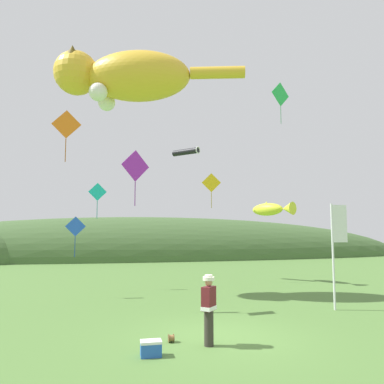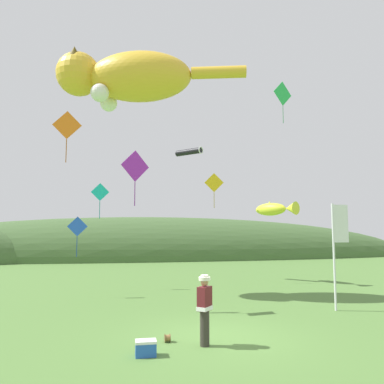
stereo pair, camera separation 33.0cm
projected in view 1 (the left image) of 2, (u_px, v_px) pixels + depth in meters
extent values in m
plane|color=#517A38|center=(221.00, 338.00, 10.18)|extent=(120.00, 120.00, 0.00)
ellipsoid|color=#426033|center=(144.00, 258.00, 37.96)|extent=(58.23, 10.46, 8.34)
cylinder|color=#332D28|center=(209.00, 328.00, 9.51)|extent=(0.24, 0.24, 0.88)
cube|color=#59191E|center=(209.00, 298.00, 9.59)|extent=(0.44, 0.46, 0.60)
cube|color=white|center=(209.00, 308.00, 9.56)|extent=(0.47, 0.49, 0.10)
sphere|color=tan|center=(209.00, 282.00, 9.63)|extent=(0.20, 0.20, 0.20)
cylinder|color=silver|center=(209.00, 279.00, 9.64)|extent=(0.30, 0.30, 0.09)
cylinder|color=silver|center=(209.00, 276.00, 9.64)|extent=(0.20, 0.20, 0.07)
cylinder|color=olive|center=(171.00, 338.00, 9.79)|extent=(0.13, 0.16, 0.16)
cylinder|color=brown|center=(169.00, 338.00, 9.78)|extent=(0.02, 0.21, 0.21)
cylinder|color=brown|center=(174.00, 338.00, 9.80)|extent=(0.02, 0.21, 0.21)
cube|color=blue|center=(151.00, 350.00, 8.71)|extent=(0.48, 0.32, 0.30)
cube|color=white|center=(151.00, 342.00, 8.73)|extent=(0.49, 0.33, 0.06)
cylinder|color=silver|center=(333.00, 256.00, 13.87)|extent=(0.08, 0.08, 3.91)
cube|color=white|center=(340.00, 224.00, 14.05)|extent=(0.60, 0.03, 1.40)
ellipsoid|color=gold|center=(139.00, 77.00, 17.75)|extent=(5.38, 3.69, 2.33)
ellipsoid|color=white|center=(134.00, 85.00, 17.72)|extent=(3.43, 2.15, 1.28)
sphere|color=gold|center=(76.00, 73.00, 17.91)|extent=(2.10, 2.10, 2.10)
cone|color=#503E10|center=(72.00, 52.00, 17.41)|extent=(0.91, 0.91, 0.70)
cone|color=#503E10|center=(81.00, 63.00, 18.56)|extent=(0.91, 0.91, 0.70)
sphere|color=white|center=(98.00, 92.00, 17.03)|extent=(0.84, 0.84, 0.84)
sphere|color=white|center=(107.00, 102.00, 18.43)|extent=(0.84, 0.84, 0.84)
cylinder|color=gold|center=(217.00, 73.00, 17.58)|extent=(2.62, 1.17, 0.56)
ellipsoid|color=yellow|center=(267.00, 209.00, 21.53)|extent=(1.70, 2.16, 0.72)
cone|color=yellow|center=(288.00, 208.00, 20.53)|extent=(0.96, 0.94, 0.72)
cone|color=yellow|center=(266.00, 204.00, 21.61)|extent=(0.46, 0.46, 0.34)
sphere|color=black|center=(261.00, 209.00, 22.20)|extent=(0.17, 0.17, 0.17)
cylinder|color=black|center=(186.00, 152.00, 22.80)|extent=(1.52, 1.55, 0.36)
torus|color=white|center=(198.00, 150.00, 22.29)|extent=(0.36, 0.35, 0.44)
cube|color=blue|center=(75.00, 226.00, 16.45)|extent=(0.88, 0.09, 0.88)
cylinder|color=black|center=(76.00, 226.00, 16.46)|extent=(0.59, 0.06, 0.02)
cube|color=#1A3E97|center=(75.00, 247.00, 16.36)|extent=(0.03, 0.01, 0.90)
cube|color=yellow|center=(211.00, 183.00, 21.33)|extent=(1.09, 0.21, 1.10)
cylinder|color=black|center=(211.00, 183.00, 21.34)|extent=(0.73, 0.14, 0.02)
cube|color=#A98511|center=(211.00, 200.00, 21.23)|extent=(0.03, 0.01, 0.90)
cube|color=#19BFBF|center=(98.00, 192.00, 18.94)|extent=(0.92, 0.03, 0.92)
cylinder|color=black|center=(98.00, 192.00, 18.95)|extent=(0.62, 0.03, 0.02)
cube|color=#118585|center=(97.00, 210.00, 18.85)|extent=(0.03, 0.01, 0.90)
cube|color=purple|center=(135.00, 166.00, 13.88)|extent=(1.06, 0.56, 1.18)
cylinder|color=black|center=(135.00, 166.00, 13.89)|extent=(0.71, 0.38, 0.02)
cube|color=#6B1A7C|center=(135.00, 194.00, 13.77)|extent=(0.03, 0.02, 0.90)
cube|color=orange|center=(66.00, 124.00, 14.23)|extent=(1.10, 0.03, 1.10)
cylinder|color=black|center=(66.00, 124.00, 14.24)|extent=(0.74, 0.03, 0.02)
cube|color=#A95011|center=(66.00, 150.00, 14.13)|extent=(0.03, 0.01, 0.90)
cube|color=green|center=(280.00, 94.00, 18.88)|extent=(1.16, 0.51, 1.25)
cylinder|color=black|center=(280.00, 94.00, 18.89)|extent=(0.78, 0.35, 0.02)
cube|color=#1A7C35|center=(281.00, 115.00, 18.77)|extent=(0.03, 0.02, 0.90)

